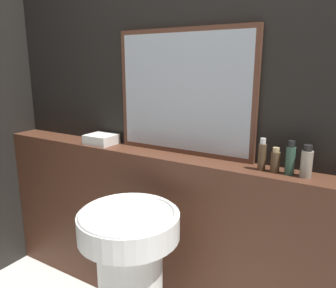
% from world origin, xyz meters
% --- Properties ---
extents(wall_back, '(8.00, 0.06, 2.50)m').
position_xyz_m(wall_back, '(0.00, 1.30, 1.25)').
color(wall_back, black).
rests_on(wall_back, ground_plane).
extents(vanity_counter, '(2.71, 0.19, 0.99)m').
position_xyz_m(vanity_counter, '(0.00, 1.17, 0.50)').
color(vanity_counter, '#512D1E').
rests_on(vanity_counter, ground_plane).
extents(pedestal_sink, '(0.46, 0.46, 0.84)m').
position_xyz_m(pedestal_sink, '(-0.04, 0.74, 0.49)').
color(pedestal_sink, white).
rests_on(pedestal_sink, ground_plane).
extents(mirror, '(0.82, 0.03, 0.68)m').
position_xyz_m(mirror, '(-0.05, 1.25, 1.33)').
color(mirror, '#563323').
rests_on(mirror, vanity_counter).
extents(towel_stack, '(0.18, 0.16, 0.06)m').
position_xyz_m(towel_stack, '(-0.59, 1.17, 1.02)').
color(towel_stack, silver).
rests_on(towel_stack, vanity_counter).
extents(shampoo_bottle, '(0.04, 0.04, 0.16)m').
position_xyz_m(shampoo_bottle, '(0.42, 1.17, 1.06)').
color(shampoo_bottle, '#4C3823').
rests_on(shampoo_bottle, vanity_counter).
extents(conditioner_bottle, '(0.04, 0.04, 0.12)m').
position_xyz_m(conditioner_bottle, '(0.48, 1.17, 1.05)').
color(conditioner_bottle, '#4C3823').
rests_on(conditioner_bottle, vanity_counter).
extents(lotion_bottle, '(0.04, 0.04, 0.16)m').
position_xyz_m(lotion_bottle, '(0.55, 1.17, 1.07)').
color(lotion_bottle, '#2D4C3D').
rests_on(lotion_bottle, vanity_counter).
extents(body_wash_bottle, '(0.05, 0.05, 0.15)m').
position_xyz_m(body_wash_bottle, '(0.62, 1.17, 1.06)').
color(body_wash_bottle, gray).
rests_on(body_wash_bottle, vanity_counter).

